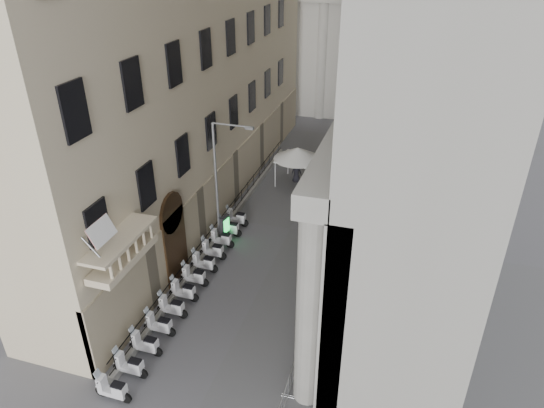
{
  "coord_description": "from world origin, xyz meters",
  "views": [
    {
      "loc": [
        7.0,
        -8.47,
        17.56
      ],
      "look_at": [
        0.13,
        14.38,
        4.5
      ],
      "focal_mm": 32.0,
      "sensor_mm": 36.0,
      "label": 1
    }
  ],
  "objects_px": {
    "security_tent": "(296,152)",
    "pedestrian_a": "(326,169)",
    "street_lamp": "(220,173)",
    "pedestrian_b": "(354,169)",
    "scooter_0": "(115,399)",
    "info_kiosk": "(225,228)"
  },
  "relations": [
    {
      "from": "street_lamp",
      "to": "info_kiosk",
      "type": "distance_m",
      "value": 3.96
    },
    {
      "from": "scooter_0",
      "to": "info_kiosk",
      "type": "relative_size",
      "value": 0.86
    },
    {
      "from": "info_kiosk",
      "to": "pedestrian_a",
      "type": "height_order",
      "value": "pedestrian_a"
    },
    {
      "from": "street_lamp",
      "to": "pedestrian_b",
      "type": "distance_m",
      "value": 14.35
    },
    {
      "from": "security_tent",
      "to": "info_kiosk",
      "type": "distance_m",
      "value": 10.18
    },
    {
      "from": "street_lamp",
      "to": "pedestrian_a",
      "type": "relative_size",
      "value": 4.29
    },
    {
      "from": "security_tent",
      "to": "pedestrian_a",
      "type": "relative_size",
      "value": 2.03
    },
    {
      "from": "security_tent",
      "to": "info_kiosk",
      "type": "xyz_separation_m",
      "value": [
        -2.31,
        -9.77,
        -1.72
      ]
    },
    {
      "from": "security_tent",
      "to": "pedestrian_a",
      "type": "height_order",
      "value": "security_tent"
    },
    {
      "from": "security_tent",
      "to": "pedestrian_b",
      "type": "bearing_deg",
      "value": 25.05
    },
    {
      "from": "pedestrian_a",
      "to": "scooter_0",
      "type": "bearing_deg",
      "value": 77.57
    },
    {
      "from": "street_lamp",
      "to": "pedestrian_a",
      "type": "distance_m",
      "value": 12.54
    },
    {
      "from": "scooter_0",
      "to": "info_kiosk",
      "type": "xyz_separation_m",
      "value": [
        -0.1,
        13.35,
        0.89
      ]
    },
    {
      "from": "street_lamp",
      "to": "pedestrian_b",
      "type": "relative_size",
      "value": 4.8
    },
    {
      "from": "security_tent",
      "to": "pedestrian_b",
      "type": "height_order",
      "value": "security_tent"
    },
    {
      "from": "info_kiosk",
      "to": "pedestrian_a",
      "type": "bearing_deg",
      "value": 78.75
    },
    {
      "from": "security_tent",
      "to": "pedestrian_b",
      "type": "xyz_separation_m",
      "value": [
        4.48,
        2.09,
        -1.76
      ]
    },
    {
      "from": "info_kiosk",
      "to": "pedestrian_b",
      "type": "distance_m",
      "value": 13.67
    },
    {
      "from": "scooter_0",
      "to": "security_tent",
      "type": "xyz_separation_m",
      "value": [
        2.21,
        23.11,
        2.61
      ]
    },
    {
      "from": "scooter_0",
      "to": "pedestrian_a",
      "type": "bearing_deg",
      "value": -10.03
    },
    {
      "from": "scooter_0",
      "to": "pedestrian_b",
      "type": "bearing_deg",
      "value": -14.35
    },
    {
      "from": "scooter_0",
      "to": "security_tent",
      "type": "relative_size",
      "value": 0.39
    }
  ]
}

